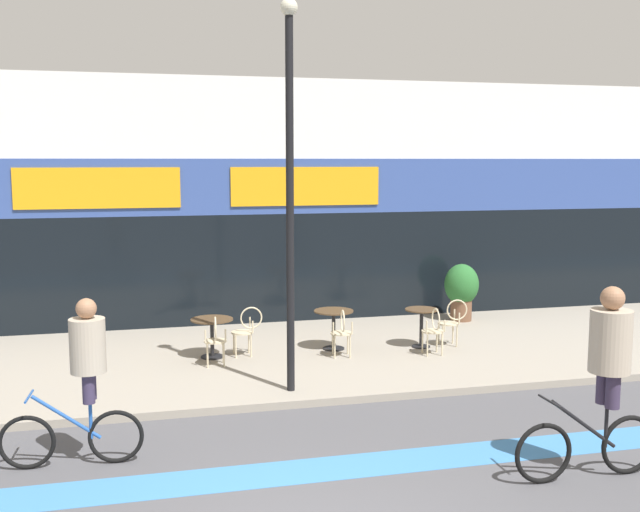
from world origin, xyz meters
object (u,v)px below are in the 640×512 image
(bistro_table_1, at_px, (334,321))
(lamp_post, at_px, (290,173))
(bistro_table_2, at_px, (421,320))
(cafe_chair_2_near, at_px, (434,328))
(cafe_chair_0_near, at_px, (215,337))
(cafe_chair_2_side, at_px, (452,319))
(cafe_chair_0_side, at_px, (246,328))
(bistro_table_0, at_px, (212,330))
(cafe_chair_1_near, at_px, (342,330))
(cyclist_1, at_px, (605,367))
(cyclist_0, at_px, (84,370))
(planter_pot, at_px, (461,289))

(bistro_table_1, height_order, lamp_post, lamp_post)
(bistro_table_2, relative_size, cafe_chair_2_near, 0.83)
(cafe_chair_0_near, height_order, cafe_chair_2_side, same)
(cafe_chair_0_side, bearing_deg, cafe_chair_2_side, 177.21)
(bistro_table_0, xyz_separation_m, lamp_post, (0.99, -2.27, 2.86))
(cafe_chair_1_near, xyz_separation_m, lamp_post, (-1.30, -1.70, 2.86))
(bistro_table_1, xyz_separation_m, cyclist_1, (1.61, -6.08, 0.67))
(cafe_chair_2_near, distance_m, cyclist_0, 6.84)
(bistro_table_0, bearing_deg, bistro_table_1, 1.34)
(bistro_table_2, distance_m, cafe_chair_1_near, 1.72)
(cafe_chair_0_near, height_order, cafe_chair_2_near, same)
(cafe_chair_0_near, bearing_deg, lamp_post, -144.74)
(lamp_post, bearing_deg, bistro_table_2, 34.66)
(bistro_table_0, bearing_deg, bistro_table_2, -2.96)
(cafe_chair_1_near, distance_m, lamp_post, 3.57)
(cafe_chair_2_near, relative_size, cyclist_0, 0.44)
(cafe_chair_2_near, bearing_deg, cyclist_1, -177.46)
(cafe_chair_0_side, xyz_separation_m, lamp_post, (0.37, -2.27, 2.86))
(bistro_table_0, bearing_deg, cyclist_0, -114.76)
(bistro_table_1, relative_size, cafe_chair_2_side, 0.83)
(bistro_table_2, bearing_deg, bistro_table_1, 171.17)
(bistro_table_1, distance_m, cafe_chair_2_near, 1.89)
(bistro_table_0, relative_size, cafe_chair_0_side, 0.85)
(cafe_chair_1_near, bearing_deg, bistro_table_1, 6.70)
(bistro_table_2, relative_size, planter_pot, 0.59)
(cafe_chair_2_near, xyz_separation_m, cafe_chair_2_side, (0.63, 0.61, 0.00))
(planter_pot, bearing_deg, cyclist_1, -103.06)
(cafe_chair_2_side, bearing_deg, cafe_chair_0_side, 5.35)
(bistro_table_2, relative_size, cyclist_1, 0.33)
(cyclist_0, bearing_deg, planter_pot, -138.35)
(cafe_chair_0_side, height_order, planter_pot, planter_pot)
(cafe_chair_2_near, bearing_deg, cafe_chair_0_side, 79.24)
(cyclist_0, bearing_deg, bistro_table_0, -111.46)
(bistro_table_0, relative_size, cyclist_0, 0.37)
(cafe_chair_0_near, bearing_deg, cafe_chair_1_near, -84.63)
(cafe_chair_0_side, bearing_deg, lamp_post, 99.47)
(cafe_chair_2_near, relative_size, cafe_chair_2_side, 1.00)
(planter_pot, xyz_separation_m, cyclist_0, (-7.68, -6.08, 0.36))
(bistro_table_0, relative_size, planter_pot, 0.60)
(bistro_table_1, distance_m, lamp_post, 3.89)
(cafe_chair_0_near, xyz_separation_m, cafe_chair_1_near, (2.30, 0.05, 0.00))
(bistro_table_0, relative_size, cafe_chair_0_near, 0.85)
(cafe_chair_2_near, height_order, cyclist_0, cyclist_0)
(cyclist_1, bearing_deg, bistro_table_0, -56.78)
(cafe_chair_1_near, bearing_deg, bistro_table_0, 83.63)
(cafe_chair_2_side, relative_size, cyclist_0, 0.44)
(cafe_chair_0_side, height_order, lamp_post, lamp_post)
(lamp_post, xyz_separation_m, cyclist_0, (-2.94, -1.95, -2.30))
(bistro_table_1, relative_size, cafe_chair_2_near, 0.83)
(cafe_chair_2_side, xyz_separation_m, cyclist_1, (-0.69, -5.81, 0.69))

